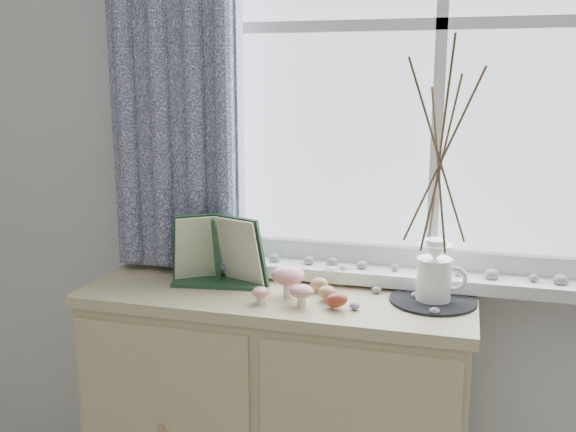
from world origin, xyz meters
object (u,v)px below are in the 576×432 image
(sideboard, at_px, (277,417))
(toadstool_cluster, at_px, (288,282))
(twig_pitcher, at_px, (440,153))
(botanical_book, at_px, (215,252))

(sideboard, relative_size, toadstool_cluster, 6.61)
(twig_pitcher, bearing_deg, toadstool_cluster, -168.07)
(sideboard, height_order, botanical_book, botanical_book)
(sideboard, distance_m, twig_pitcher, 0.98)
(toadstool_cluster, relative_size, twig_pitcher, 0.24)
(sideboard, relative_size, twig_pitcher, 1.56)
(botanical_book, height_order, toadstool_cluster, botanical_book)
(botanical_book, relative_size, toadstool_cluster, 1.85)
(toadstool_cluster, bearing_deg, botanical_book, 169.91)
(sideboard, bearing_deg, toadstool_cluster, -48.23)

